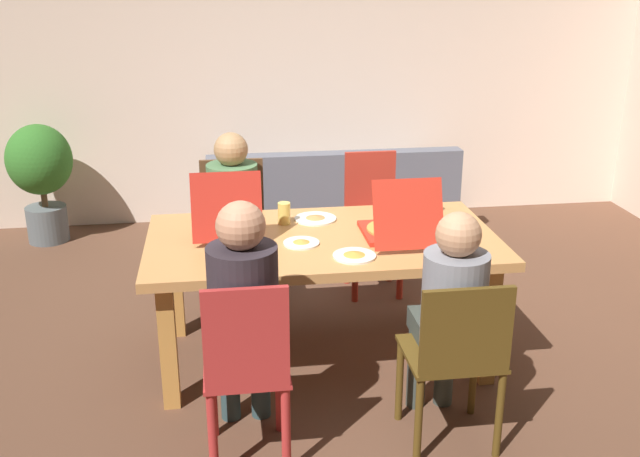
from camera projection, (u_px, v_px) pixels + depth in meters
ground_plane at (322, 356)px, 4.44m from camera, size 20.00×20.00×0.00m
back_wall at (279, 65)px, 6.49m from camera, size 6.69×0.12×2.77m
dining_table at (322, 251)px, 4.21m from camera, size 1.98×1.06×0.77m
chair_0 at (457, 354)px, 3.43m from camera, size 0.44×0.42×0.90m
person_0 at (449, 305)px, 3.51m from camera, size 0.31×0.50×1.18m
chair_1 at (234, 226)px, 5.09m from camera, size 0.46×0.45×0.97m
person_1 at (233, 207)px, 4.88m from camera, size 0.34×0.53×1.20m
chair_2 at (247, 369)px, 3.31m from camera, size 0.39×0.40×0.96m
person_2 at (244, 308)px, 3.36m from camera, size 0.32×0.52×1.28m
chair_3 at (372, 219)px, 5.24m from camera, size 0.38×0.38×0.99m
pizza_box_0 at (398, 228)px, 4.16m from camera, size 0.38×0.51×0.39m
pizza_box_1 at (227, 223)px, 4.24m from camera, size 0.38×0.49×0.40m
plate_0 at (301, 243)px, 4.07m from camera, size 0.20×0.20×0.03m
plate_1 at (316, 218)px, 4.46m from camera, size 0.25×0.25×0.03m
plate_2 at (354, 255)px, 3.89m from camera, size 0.23×0.23×0.03m
drinking_glass_0 at (433, 203)px, 4.58m from camera, size 0.07×0.07×0.12m
drinking_glass_1 at (284, 213)px, 4.37m from camera, size 0.07×0.07×0.13m
couch at (331, 202)px, 6.36m from camera, size 2.09×0.77×0.79m
potted_plant at (41, 171)px, 6.09m from camera, size 0.53×0.53×1.00m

